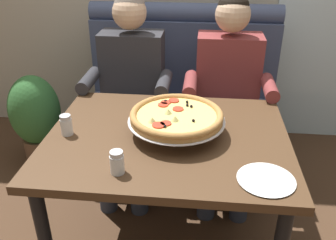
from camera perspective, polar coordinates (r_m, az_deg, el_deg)
name	(u,v)px	position (r m, az deg, el deg)	size (l,w,h in m)	color
booth_bench	(181,112)	(2.68, 1.99, 1.25)	(1.37, 0.78, 1.13)	#424C6B
dining_table	(168,152)	(1.76, -0.08, -4.98)	(1.13, 0.90, 0.74)	#4C331E
diner_left	(130,85)	(2.35, -5.95, 5.50)	(0.54, 0.64, 1.27)	#2D3342
diner_right	(228,89)	(2.30, 9.34, 4.85)	(0.54, 0.64, 1.27)	#2D3342
pizza	(176,116)	(1.69, 1.32, 0.56)	(0.45, 0.45, 0.12)	silver
shaker_oregano	(117,164)	(1.45, -7.96, -6.80)	(0.06, 0.06, 0.10)	white
shaker_pepper_flakes	(67,126)	(1.76, -15.59, -0.96)	(0.05, 0.05, 0.10)	white
plate_near_left	(266,178)	(1.47, 15.12, -8.79)	(0.23, 0.23, 0.02)	white
patio_chair	(321,54)	(3.85, 22.88, 9.50)	(0.40, 0.40, 0.86)	black
potted_plant	(36,117)	(2.80, -19.98, 0.48)	(0.36, 0.36, 0.70)	brown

